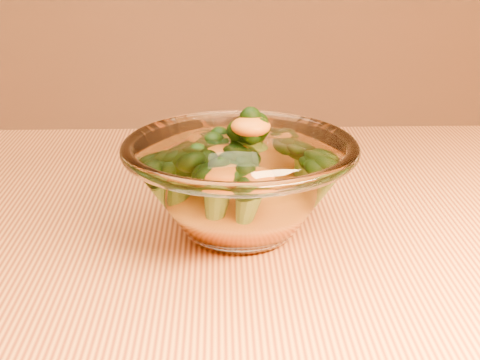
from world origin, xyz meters
name	(u,v)px	position (x,y,z in m)	size (l,w,h in m)	color
glass_bowl	(240,185)	(-0.05, 0.08, 0.80)	(0.20, 0.20, 0.09)	white
cheese_sauce	(240,205)	(-0.05, 0.08, 0.78)	(0.12, 0.12, 0.03)	orange
broccoli_heap	(232,166)	(-0.06, 0.09, 0.81)	(0.15, 0.14, 0.08)	black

